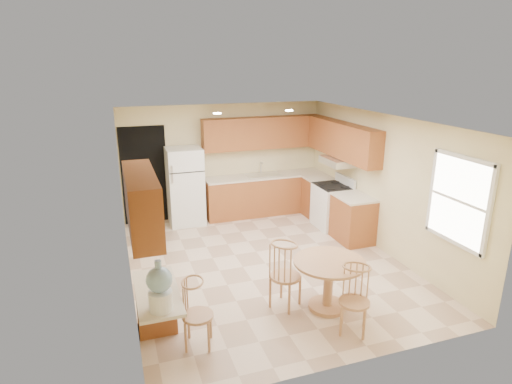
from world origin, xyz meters
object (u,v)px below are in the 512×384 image
object	(u,v)px
stove	(332,206)
water_crock	(160,288)
dining_table	(329,277)
refrigerator	(185,186)
chair_table_b	(358,297)
chair_desk	(199,311)
chair_table_a	(288,271)

from	to	relation	value
stove	water_crock	size ratio (longest dim) A/B	1.85
stove	dining_table	xyz separation A→B (m)	(-1.57, -2.78, 0.02)
water_crock	refrigerator	bearing A→B (deg)	76.92
stove	chair_table_b	size ratio (longest dim) A/B	1.20
chair_desk	water_crock	distance (m)	0.71
dining_table	water_crock	world-z (taller)	water_crock
water_crock	stove	bearing A→B (deg)	40.06
chair_table_b	chair_desk	bearing A→B (deg)	23.11
refrigerator	chair_desk	distance (m)	4.37
chair_table_b	chair_desk	world-z (taller)	chair_table_b
chair_table_a	chair_table_b	xyz separation A→B (m)	(0.60, -0.84, -0.05)
refrigerator	chair_desk	world-z (taller)	refrigerator
dining_table	chair_desk	distance (m)	1.93
refrigerator	chair_desk	xyz separation A→B (m)	(-0.60, -4.31, -0.29)
stove	chair_table_a	world-z (taller)	stove
refrigerator	chair_table_b	size ratio (longest dim) A/B	1.83
stove	water_crock	world-z (taller)	water_crock
refrigerator	stove	xyz separation A→B (m)	(2.88, -1.22, -0.36)
chair_table_a	chair_desk	size ratio (longest dim) A/B	1.12
stove	chair_table_b	xyz separation A→B (m)	(-1.52, -3.47, 0.08)
dining_table	chair_table_a	world-z (taller)	chair_table_a
stove	refrigerator	bearing A→B (deg)	157.01
dining_table	water_crock	xyz separation A→B (m)	(-2.35, -0.52, 0.55)
water_crock	chair_desk	bearing A→B (deg)	24.60
chair_desk	stove	bearing A→B (deg)	149.30
chair_table_a	water_crock	world-z (taller)	water_crock
chair_table_b	chair_desk	distance (m)	1.99
chair_table_a	chair_table_b	bearing A→B (deg)	-1.93
refrigerator	chair_table_b	distance (m)	4.89
dining_table	chair_table_a	xyz separation A→B (m)	(-0.55, 0.16, 0.12)
dining_table	chair_table_b	world-z (taller)	chair_table_b
stove	chair_desk	distance (m)	4.65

